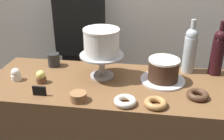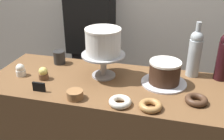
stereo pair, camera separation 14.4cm
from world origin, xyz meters
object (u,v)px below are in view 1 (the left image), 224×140
object	(u,v)px
donut_maple	(156,103)
coffee_cup_ceramic	(54,60)
wine_bottle_dark_red	(218,51)
cake_stand_pedestal	(102,61)
donut_chocolate	(198,95)
wine_bottle_clear	(190,49)
barista_figure	(82,53)
price_sign_chalkboard	(39,91)
donut_sugar	(125,101)
chocolate_round_cake	(163,69)
cookie_stack	(78,97)
cupcake_lemon	(41,77)
cupcake_vanilla	(16,75)
white_layer_cake	(101,42)

from	to	relation	value
donut_maple	coffee_cup_ceramic	bearing A→B (deg)	149.51
wine_bottle_dark_red	donut_maple	world-z (taller)	wine_bottle_dark_red
cake_stand_pedestal	donut_chocolate	distance (m)	0.56
wine_bottle_clear	wine_bottle_dark_red	world-z (taller)	same
coffee_cup_ceramic	barista_figure	bearing A→B (deg)	83.25
wine_bottle_clear	donut_maple	xyz separation A→B (m)	(-0.20, -0.42, -0.13)
wine_bottle_clear	price_sign_chalkboard	bearing A→B (deg)	-152.75
donut_sugar	price_sign_chalkboard	world-z (taller)	price_sign_chalkboard
chocolate_round_cake	donut_maple	xyz separation A→B (m)	(-0.04, -0.27, -0.06)
cake_stand_pedestal	chocolate_round_cake	size ratio (longest dim) A/B	1.46
chocolate_round_cake	donut_maple	size ratio (longest dim) A/B	1.55
donut_maple	cookie_stack	xyz separation A→B (m)	(-0.38, -0.01, 0.01)
donut_chocolate	cookie_stack	distance (m)	0.60
barista_figure	cupcake_lemon	bearing A→B (deg)	-93.98
cake_stand_pedestal	cupcake_vanilla	distance (m)	0.50
donut_maple	coffee_cup_ceramic	distance (m)	0.75
wine_bottle_clear	chocolate_round_cake	bearing A→B (deg)	-135.64
chocolate_round_cake	donut_sugar	world-z (taller)	chocolate_round_cake
cake_stand_pedestal	donut_chocolate	bearing A→B (deg)	-17.52
white_layer_cake	wine_bottle_clear	bearing A→B (deg)	16.07
cake_stand_pedestal	white_layer_cake	size ratio (longest dim) A/B	1.24
wine_bottle_clear	price_sign_chalkboard	size ratio (longest dim) A/B	4.65
cupcake_vanilla	donut_maple	xyz separation A→B (m)	(0.79, -0.16, -0.02)
cupcake_vanilla	price_sign_chalkboard	bearing A→B (deg)	-35.71
cupcake_lemon	barista_figure	xyz separation A→B (m)	(0.05, 0.71, -0.13)
chocolate_round_cake	donut_sugar	xyz separation A→B (m)	(-0.19, -0.27, -0.06)
white_layer_cake	wine_bottle_dark_red	size ratio (longest dim) A/B	0.63
white_layer_cake	cupcake_lemon	world-z (taller)	white_layer_cake
cake_stand_pedestal	donut_chocolate	world-z (taller)	cake_stand_pedestal
cookie_stack	price_sign_chalkboard	world-z (taller)	price_sign_chalkboard
cake_stand_pedestal	coffee_cup_ceramic	world-z (taller)	cake_stand_pedestal
white_layer_cake	cupcake_vanilla	xyz separation A→B (m)	(-0.48, -0.12, -0.18)
barista_figure	cake_stand_pedestal	bearing A→B (deg)	-64.49
coffee_cup_ceramic	white_layer_cake	bearing A→B (deg)	-17.65
cupcake_lemon	coffee_cup_ceramic	bearing A→B (deg)	91.78
donut_maple	cookie_stack	size ratio (longest dim) A/B	1.33
donut_sugar	cookie_stack	world-z (taller)	cookie_stack
cupcake_lemon	barista_figure	world-z (taller)	barista_figure
cupcake_lemon	barista_figure	distance (m)	0.72
price_sign_chalkboard	cupcake_lemon	bearing A→B (deg)	108.48
wine_bottle_clear	donut_chocolate	xyz separation A→B (m)	(0.02, -0.31, -0.13)
cupcake_vanilla	price_sign_chalkboard	xyz separation A→B (m)	(0.20, -0.14, -0.01)
wine_bottle_clear	barista_figure	size ratio (longest dim) A/B	0.20
wine_bottle_dark_red	cake_stand_pedestal	bearing A→B (deg)	-168.35
donut_chocolate	cupcake_lemon	bearing A→B (deg)	177.21
wine_bottle_clear	donut_sugar	xyz separation A→B (m)	(-0.34, -0.42, -0.13)
wine_bottle_dark_red	cupcake_lemon	distance (m)	1.03
cupcake_lemon	donut_maple	world-z (taller)	cupcake_lemon
cake_stand_pedestal	donut_maple	size ratio (longest dim) A/B	2.26
chocolate_round_cake	donut_chocolate	bearing A→B (deg)	-43.35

